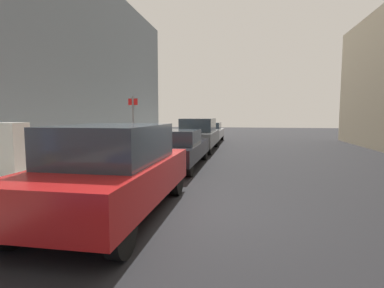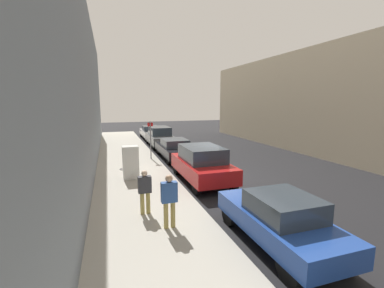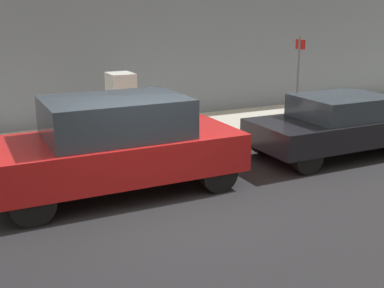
{
  "view_description": "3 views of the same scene",
  "coord_description": "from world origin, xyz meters",
  "px_view_note": "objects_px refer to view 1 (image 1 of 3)",
  "views": [
    {
      "loc": [
        1.34,
        -5.69,
        1.96
      ],
      "look_at": [
        -0.22,
        3.1,
        1.07
      ],
      "focal_mm": 28.0,
      "sensor_mm": 36.0,
      "label": 1
    },
    {
      "loc": [
        -5.43,
        -11.8,
        3.87
      ],
      "look_at": [
        -1.05,
        1.54,
        1.58
      ],
      "focal_mm": 24.0,
      "sensor_mm": 36.0,
      "label": 2
    },
    {
      "loc": [
        7.01,
        -2.83,
        3.26
      ],
      "look_at": [
        -0.24,
        0.73,
        1.0
      ],
      "focal_mm": 45.0,
      "sensor_mm": 36.0,
      "label": 3
    }
  ],
  "objects_px": {
    "parked_sedan_dark": "(177,148)",
    "parked_sedan_silver": "(209,132)",
    "parked_suv_red": "(113,169)",
    "discarded_refrigerator": "(10,155)",
    "parked_suv_gray": "(198,134)",
    "street_sign_post": "(133,126)"
  },
  "relations": [
    {
      "from": "parked_sedan_dark",
      "to": "parked_sedan_silver",
      "type": "height_order",
      "value": "parked_sedan_silver"
    },
    {
      "from": "parked_suv_red",
      "to": "parked_sedan_silver",
      "type": "relative_size",
      "value": 0.96
    },
    {
      "from": "discarded_refrigerator",
      "to": "parked_sedan_silver",
      "type": "distance_m",
      "value": 15.01
    },
    {
      "from": "discarded_refrigerator",
      "to": "parked_suv_gray",
      "type": "distance_m",
      "value": 10.13
    },
    {
      "from": "parked_suv_red",
      "to": "discarded_refrigerator",
      "type": "bearing_deg",
      "value": 160.43
    },
    {
      "from": "parked_suv_gray",
      "to": "parked_sedan_silver",
      "type": "bearing_deg",
      "value": 90.0
    },
    {
      "from": "parked_suv_gray",
      "to": "parked_sedan_dark",
      "type": "bearing_deg",
      "value": -90.0
    },
    {
      "from": "discarded_refrigerator",
      "to": "parked_sedan_dark",
      "type": "xyz_separation_m",
      "value": [
        3.31,
        4.33,
        -0.23
      ]
    },
    {
      "from": "parked_sedan_dark",
      "to": "parked_suv_gray",
      "type": "relative_size",
      "value": 0.99
    },
    {
      "from": "parked_suv_red",
      "to": "parked_sedan_dark",
      "type": "xyz_separation_m",
      "value": [
        0.0,
        5.5,
        -0.19
      ]
    },
    {
      "from": "street_sign_post",
      "to": "discarded_refrigerator",
      "type": "bearing_deg",
      "value": -111.77
    },
    {
      "from": "parked_sedan_dark",
      "to": "parked_sedan_silver",
      "type": "relative_size",
      "value": 1.0
    },
    {
      "from": "discarded_refrigerator",
      "to": "parked_sedan_dark",
      "type": "distance_m",
      "value": 5.45
    },
    {
      "from": "parked_suv_red",
      "to": "parked_sedan_dark",
      "type": "height_order",
      "value": "parked_suv_red"
    },
    {
      "from": "parked_sedan_dark",
      "to": "street_sign_post",
      "type": "bearing_deg",
      "value": -174.45
    },
    {
      "from": "parked_suv_red",
      "to": "parked_suv_gray",
      "type": "bearing_deg",
      "value": 90.0
    },
    {
      "from": "street_sign_post",
      "to": "parked_sedan_dark",
      "type": "height_order",
      "value": "street_sign_post"
    },
    {
      "from": "discarded_refrigerator",
      "to": "parked_suv_red",
      "type": "height_order",
      "value": "parked_suv_red"
    },
    {
      "from": "discarded_refrigerator",
      "to": "street_sign_post",
      "type": "relative_size",
      "value": 0.65
    },
    {
      "from": "discarded_refrigerator",
      "to": "parked_suv_gray",
      "type": "xyz_separation_m",
      "value": [
        3.31,
        9.58,
        -0.05
      ]
    },
    {
      "from": "street_sign_post",
      "to": "parked_sedan_silver",
      "type": "bearing_deg",
      "value": 81.09
    },
    {
      "from": "parked_sedan_dark",
      "to": "parked_suv_red",
      "type": "bearing_deg",
      "value": -90.0
    }
  ]
}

